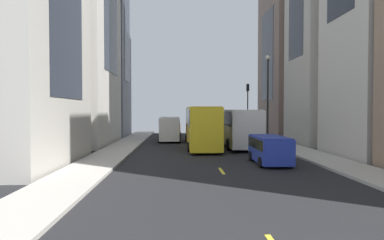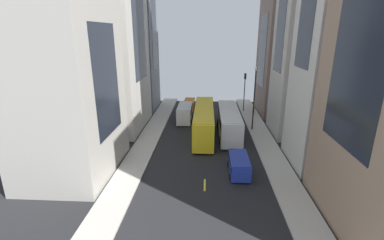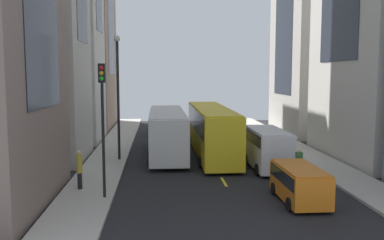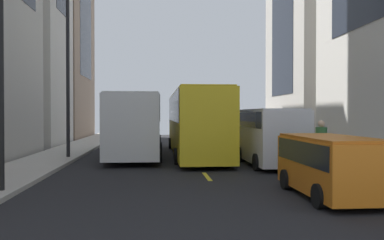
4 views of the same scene
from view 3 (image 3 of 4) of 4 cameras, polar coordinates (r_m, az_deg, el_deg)
The scene contains 18 objects.
ground_plane at distance 34.68m, azimuth 1.62°, elevation -3.92°, with size 41.35×41.35×0.00m, color black.
sidewalk_west at distance 34.66m, azimuth -10.50°, elevation -3.90°, with size 2.74×44.00×0.15m, color #B2ADA3.
sidewalk_east at distance 36.18m, azimuth 13.22°, elevation -3.53°, with size 2.74×44.00×0.15m, color #B2ADA3.
lane_stripe_1 at distance 24.50m, azimuth 4.29°, elevation -8.25°, with size 0.16×2.00×0.01m, color yellow.
lane_stripe_2 at distance 34.68m, azimuth 1.62°, elevation -3.91°, with size 0.16×2.00×0.01m, color yellow.
lane_stripe_3 at distance 45.00m, azimuth 0.19°, elevation -1.54°, with size 0.16×2.00×0.01m, color yellow.
lane_stripe_4 at distance 55.40m, azimuth -0.71°, elevation -0.05°, with size 0.16×2.00×0.01m, color yellow.
building_west_3 at distance 50.35m, azimuth -14.60°, elevation 14.31°, with size 6.53×11.13×26.66m.
building_east_2 at distance 45.41m, azimuth 16.69°, elevation 9.55°, with size 7.50×10.42×17.85m.
city_bus_white at distance 31.78m, azimuth -3.33°, elevation -1.20°, with size 2.80×11.31×3.35m.
streetcar_yellow at distance 31.99m, azimuth 2.60°, elevation -0.94°, with size 2.70×13.65×3.59m.
delivery_van_white at distance 27.70m, azimuth 10.05°, elevation -3.44°, with size 2.25×5.30×2.58m.
car_blue_0 at distance 42.46m, azimuth -3.94°, elevation -0.66°, with size 1.97×4.17×1.71m.
car_orange_1 at distance 21.17m, azimuth 14.18°, elevation -7.96°, with size 1.94×4.17×1.72m.
pedestrian_crossing_near at distance 22.99m, azimuth -14.82°, elevation -6.22°, with size 0.32×0.32×2.06m.
pedestrian_walking_far at distance 23.95m, azimuth 14.09°, elevation -6.04°, with size 0.40×0.40×2.13m.
traffic_light_near_corner at distance 20.69m, azimuth -11.89°, elevation 1.83°, with size 0.32×0.44×6.46m.
streetlamp_near at distance 29.77m, azimuth -9.87°, elevation 4.51°, with size 0.44×0.44×8.56m.
Camera 3 is at (-3.69, -33.93, 6.17)m, focal length 39.88 mm.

